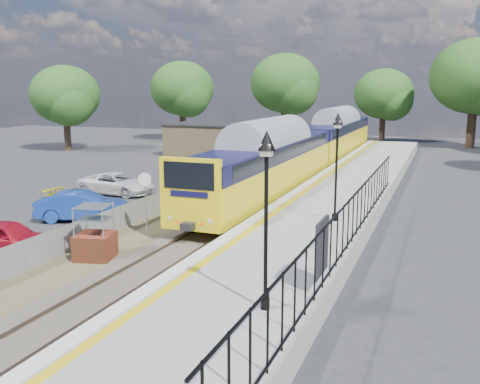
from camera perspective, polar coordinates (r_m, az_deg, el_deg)
The scene contains 17 objects.
ground at distance 19.98m, azimuth -8.83°, elevation -8.09°, with size 120.00×120.00×0.00m, color #2D2D30.
track_bed at distance 28.57m, azimuth 0.03°, elevation -1.95°, with size 5.90×80.00×0.29m.
platform at distance 25.60m, azimuth 8.48°, elevation -2.77°, with size 5.00×70.00×0.90m, color gray.
platform_edge at distance 26.01m, azimuth 4.07°, elevation -1.43°, with size 0.90×70.00×0.01m.
victorian_lamp_south at distance 13.13m, azimuth 2.83°, elevation 1.39°, with size 0.44×0.44×4.60m.
victorian_lamp_north at distance 22.81m, azimuth 10.33°, elevation 5.31°, with size 0.44×0.44×4.60m.
palisade_fence at distance 19.34m, azimuth 11.58°, elevation -3.15°, with size 0.12×26.00×2.00m.
wire_fence at distance 32.01m, azimuth -4.69°, elevation 0.35°, with size 0.06×52.00×1.20m.
outbuilding at distance 51.97m, azimuth -2.15°, elevation 5.50°, with size 10.80×10.10×3.12m.
tree_line at distance 58.86m, azimuth 13.44°, elevation 10.81°, with size 56.80×43.80×11.88m.
train at distance 40.84m, azimuth 7.55°, elevation 5.07°, with size 2.82×40.83×3.51m.
brick_plinth at distance 21.18m, azimuth -15.24°, elevation -4.30°, with size 1.63×1.63×2.17m.
speed_sign at distance 23.58m, azimuth -10.06°, elevation -0.16°, with size 0.58×0.18×2.92m.
car_red at distance 23.08m, azimuth -23.73°, elevation -4.48°, with size 1.65×4.11×1.40m, color #B31023.
car_blue at distance 27.72m, azimuth -16.46°, elevation -1.44°, with size 1.56×4.48×1.47m, color #1A3D9D.
car_yellow at distance 29.76m, azimuth -16.84°, elevation -0.95°, with size 1.61×3.96×1.15m, color yellow.
car_white at distance 34.11m, azimuth -13.03°, elevation 0.89°, with size 2.24×4.85×1.35m, color silver.
Camera 1 is at (9.57, -16.30, 6.48)m, focal length 40.00 mm.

